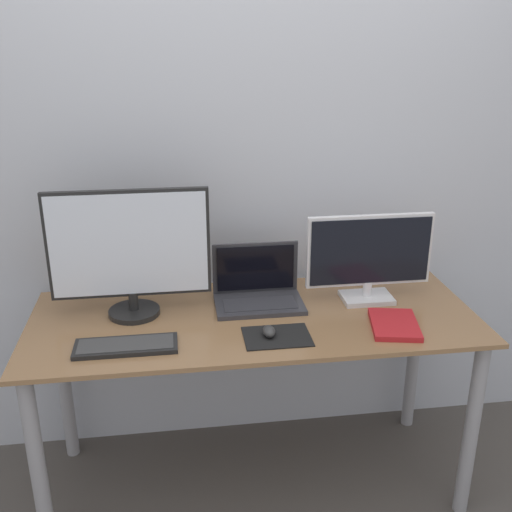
{
  "coord_description": "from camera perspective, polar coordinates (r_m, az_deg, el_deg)",
  "views": [
    {
      "loc": [
        -0.28,
        -1.69,
        1.8
      ],
      "look_at": [
        0.01,
        0.36,
        1.02
      ],
      "focal_mm": 42.0,
      "sensor_mm": 36.0,
      "label": 1
    }
  ],
  "objects": [
    {
      "name": "mouse",
      "position": [
        2.14,
        1.25,
        -7.18
      ],
      "size": [
        0.04,
        0.07,
        0.04
      ],
      "color": "#333333",
      "rests_on": "mousepad"
    },
    {
      "name": "desk",
      "position": [
        2.36,
        -0.17,
        -8.57
      ],
      "size": [
        1.7,
        0.68,
        0.78
      ],
      "color": "olive",
      "rests_on": "ground_plane"
    },
    {
      "name": "book",
      "position": [
        2.27,
        13.04,
        -6.38
      ],
      "size": [
        0.21,
        0.26,
        0.02
      ],
      "color": "red",
      "rests_on": "desk"
    },
    {
      "name": "wall_back",
      "position": [
        2.52,
        -1.46,
        8.13
      ],
      "size": [
        7.0,
        0.05,
        2.5
      ],
      "color": "silver",
      "rests_on": "ground_plane"
    },
    {
      "name": "keyboard",
      "position": [
        2.12,
        -12.28,
        -8.37
      ],
      "size": [
        0.35,
        0.13,
        0.02
      ],
      "color": "black",
      "rests_on": "desk"
    },
    {
      "name": "mousepad",
      "position": [
        2.15,
        2.01,
        -7.68
      ],
      "size": [
        0.24,
        0.17,
        0.0
      ],
      "color": "black",
      "rests_on": "desk"
    },
    {
      "name": "monitor_right",
      "position": [
        2.4,
        10.74,
        -0.05
      ],
      "size": [
        0.5,
        0.14,
        0.36
      ],
      "color": "silver",
      "rests_on": "desk"
    },
    {
      "name": "monitor_left",
      "position": [
        2.26,
        -11.95,
        0.44
      ],
      "size": [
        0.6,
        0.2,
        0.49
      ],
      "color": "black",
      "rests_on": "desk"
    },
    {
      "name": "laptop",
      "position": [
        2.39,
        0.15,
        -3.15
      ],
      "size": [
        0.35,
        0.22,
        0.23
      ],
      "color": "#333338",
      "rests_on": "desk"
    }
  ]
}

